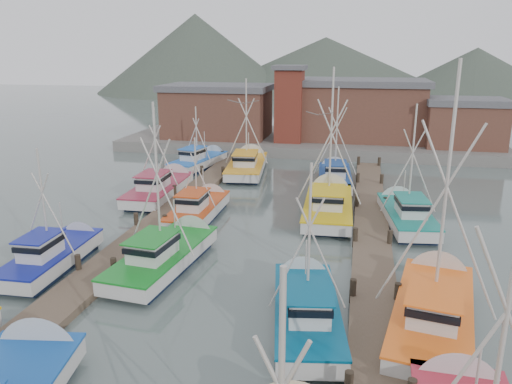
% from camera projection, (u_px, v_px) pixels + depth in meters
% --- Properties ---
extents(ground, '(260.00, 260.00, 0.00)m').
position_uv_depth(ground, '(237.00, 273.00, 26.32)').
color(ground, '#4A5955').
rests_on(ground, ground).
extents(dock_left, '(2.30, 46.00, 1.50)m').
position_uv_depth(dock_left, '(145.00, 234.00, 31.44)').
color(dock_left, '#4E4030').
rests_on(dock_left, ground).
extents(dock_right, '(2.30, 46.00, 1.50)m').
position_uv_depth(dock_right, '(372.00, 251.00, 28.70)').
color(dock_right, '#4E4030').
rests_on(dock_right, ground).
extents(quay, '(44.00, 16.00, 1.20)m').
position_uv_depth(quay, '(309.00, 141.00, 60.99)').
color(quay, slate).
rests_on(quay, ground).
extents(shed_left, '(12.72, 8.48, 6.20)m').
position_uv_depth(shed_left, '(218.00, 110.00, 60.23)').
color(shed_left, brown).
rests_on(shed_left, quay).
extents(shed_center, '(14.84, 9.54, 6.90)m').
position_uv_depth(shed_center, '(361.00, 109.00, 58.70)').
color(shed_center, brown).
rests_on(shed_center, quay).
extents(shed_right, '(8.48, 6.36, 5.20)m').
position_uv_depth(shed_right, '(464.00, 122.00, 53.96)').
color(shed_right, brown).
rests_on(shed_right, quay).
extents(lookout_tower, '(3.60, 3.60, 8.50)m').
position_uv_depth(lookout_tower, '(289.00, 103.00, 56.26)').
color(lookout_tower, maroon).
rests_on(lookout_tower, quay).
extents(distant_hills, '(175.00, 140.00, 42.00)m').
position_uv_depth(distant_hills, '(295.00, 91.00, 144.24)').
color(distant_hills, '#434E41').
rests_on(distant_hills, ground).
extents(boat_4, '(3.86, 9.31, 9.71)m').
position_uv_depth(boat_4, '(168.00, 254.00, 27.13)').
color(boat_4, '#0F1A32').
rests_on(boat_4, ground).
extents(boat_5, '(3.92, 8.83, 7.89)m').
position_uv_depth(boat_5, '(306.00, 307.00, 21.50)').
color(boat_5, '#0F1A32').
rests_on(boat_5, ground).
extents(boat_6, '(2.97, 7.80, 7.20)m').
position_uv_depth(boat_6, '(56.00, 254.00, 27.05)').
color(boat_6, '#0F1A32').
rests_on(boat_6, ground).
extents(boat_7, '(4.72, 10.06, 11.97)m').
position_uv_depth(boat_7, '(434.00, 307.00, 21.45)').
color(boat_7, '#0F1A32').
rests_on(boat_7, ground).
extents(boat_8, '(2.67, 8.22, 6.43)m').
position_uv_depth(boat_8, '(200.00, 208.00, 34.93)').
color(boat_8, '#0F1A32').
rests_on(boat_8, ground).
extents(boat_9, '(4.51, 10.37, 11.27)m').
position_uv_depth(boat_9, '(329.00, 204.00, 35.86)').
color(boat_9, '#0F1A32').
rests_on(boat_9, ground).
extents(boat_10, '(3.43, 9.54, 8.06)m').
position_uv_depth(boat_10, '(162.00, 187.00, 40.21)').
color(boat_10, '#0F1A32').
rests_on(boat_10, ground).
extents(boat_11, '(3.73, 8.86, 8.84)m').
position_uv_depth(boat_11, '(405.00, 213.00, 33.83)').
color(boat_11, '#0F1A32').
rests_on(boat_11, ground).
extents(boat_12, '(4.31, 10.51, 9.84)m').
position_uv_depth(boat_12, '(247.00, 165.00, 48.15)').
color(boat_12, '#0F1A32').
rests_on(boat_12, ground).
extents(boat_13, '(3.67, 8.94, 9.20)m').
position_uv_depth(boat_13, '(335.00, 176.00, 43.73)').
color(boat_13, '#0F1A32').
rests_on(boat_13, ground).
extents(boat_14, '(4.17, 8.84, 6.82)m').
position_uv_depth(boat_14, '(201.00, 161.00, 49.98)').
color(boat_14, '#0F1A32').
rests_on(boat_14, ground).
extents(gull_near, '(1.54, 0.61, 0.24)m').
position_uv_depth(gull_near, '(243.00, 102.00, 23.62)').
color(gull_near, gray).
rests_on(gull_near, ground).
extents(gull_far, '(1.55, 0.65, 0.24)m').
position_uv_depth(gull_far, '(320.00, 114.00, 27.19)').
color(gull_far, gray).
rests_on(gull_far, ground).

